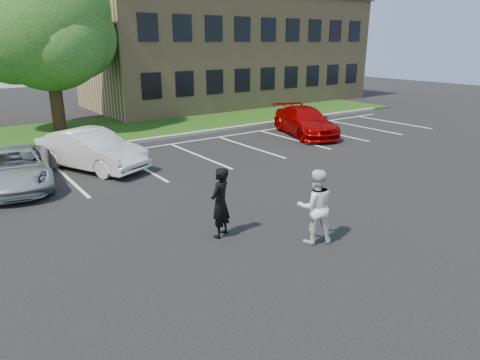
# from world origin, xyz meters

# --- Properties ---
(ground_plane) EXTENTS (90.00, 90.00, 0.00)m
(ground_plane) POSITION_xyz_m (0.00, 0.00, 0.00)
(ground_plane) COLOR black
(ground_plane) RESTS_ON ground
(curb) EXTENTS (40.00, 0.30, 0.15)m
(curb) POSITION_xyz_m (0.00, 12.00, 0.07)
(curb) COLOR gray
(curb) RESTS_ON ground
(grass_strip) EXTENTS (44.00, 8.00, 0.08)m
(grass_strip) POSITION_xyz_m (0.00, 16.00, 0.04)
(grass_strip) COLOR #1F3C0A
(grass_strip) RESTS_ON ground
(stall_lines) EXTENTS (34.00, 5.36, 0.01)m
(stall_lines) POSITION_xyz_m (1.40, 8.95, 0.01)
(stall_lines) COLOR silver
(stall_lines) RESTS_ON ground
(office_building) EXTENTS (22.40, 10.40, 8.30)m
(office_building) POSITION_xyz_m (14.00, 21.99, 4.16)
(office_building) COLOR #9D8459
(office_building) RESTS_ON ground
(tree) EXTENTS (7.80, 7.20, 8.80)m
(tree) POSITION_xyz_m (-0.62, 17.59, 5.35)
(tree) COLOR black
(tree) RESTS_ON ground
(man_black_suit) EXTENTS (0.80, 0.70, 1.84)m
(man_black_suit) POSITION_xyz_m (-0.90, 0.61, 0.92)
(man_black_suit) COLOR black
(man_black_suit) RESTS_ON ground
(man_white_shirt) EXTENTS (1.15, 1.06, 1.90)m
(man_white_shirt) POSITION_xyz_m (0.81, -1.04, 0.95)
(man_white_shirt) COLOR white
(man_white_shirt) RESTS_ON ground
(car_silver_minivan) EXTENTS (2.97, 5.07, 1.33)m
(car_silver_minivan) POSITION_xyz_m (-4.43, 8.08, 0.66)
(car_silver_minivan) COLOR #ADAFB5
(car_silver_minivan) RESTS_ON ground
(car_white_sedan) EXTENTS (3.47, 4.97, 1.55)m
(car_white_sedan) POSITION_xyz_m (-1.63, 8.68, 0.78)
(car_white_sedan) COLOR silver
(car_white_sedan) RESTS_ON ground
(car_red_compact) EXTENTS (3.57, 5.46, 1.47)m
(car_red_compact) POSITION_xyz_m (9.65, 8.46, 0.74)
(car_red_compact) COLOR #960202
(car_red_compact) RESTS_ON ground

